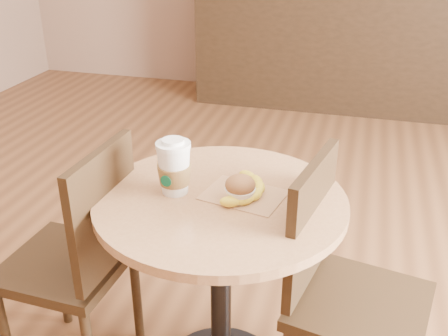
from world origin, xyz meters
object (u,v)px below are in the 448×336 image
(cafe_table, at_px, (221,248))
(coffee_cup, at_px, (174,169))
(chair_right, at_px, (342,287))
(muffin, at_px, (240,189))
(chair_left, at_px, (80,256))
(banana, at_px, (248,189))

(cafe_table, height_order, coffee_cup, coffee_cup)
(chair_right, xyz_separation_m, muffin, (-0.33, -0.00, 0.30))
(chair_left, xyz_separation_m, chair_right, (0.87, 0.06, 0.00))
(cafe_table, height_order, banana, banana)
(cafe_table, relative_size, chair_left, 0.87)
(muffin, height_order, banana, muffin)
(chair_left, height_order, banana, chair_left)
(coffee_cup, bearing_deg, muffin, 7.84)
(cafe_table, xyz_separation_m, chair_right, (0.39, -0.01, -0.07))
(cafe_table, height_order, muffin, muffin)
(chair_left, bearing_deg, chair_right, 96.95)
(banana, bearing_deg, cafe_table, -146.63)
(banana, bearing_deg, chair_left, -160.47)
(chair_right, height_order, coffee_cup, coffee_cup)
(chair_right, distance_m, banana, 0.42)
(chair_left, distance_m, banana, 0.63)
(cafe_table, height_order, chair_right, chair_right)
(chair_right, height_order, muffin, chair_right)
(muffin, bearing_deg, coffee_cup, 178.74)
(coffee_cup, relative_size, muffin, 1.90)
(chair_right, relative_size, banana, 3.73)
(chair_left, relative_size, muffin, 9.56)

